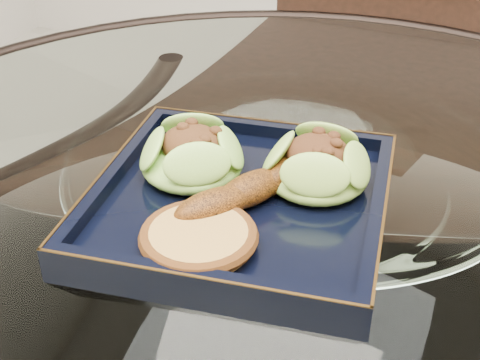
% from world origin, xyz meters
% --- Properties ---
extents(dining_table, '(1.13, 1.13, 0.77)m').
position_xyz_m(dining_table, '(-0.00, -0.00, 0.60)').
color(dining_table, white).
rests_on(dining_table, ground).
extents(dining_chair, '(0.40, 0.40, 0.92)m').
position_xyz_m(dining_chair, '(-0.06, 0.55, 0.51)').
color(dining_chair, black).
rests_on(dining_chair, ground).
extents(navy_plate, '(0.31, 0.31, 0.02)m').
position_xyz_m(navy_plate, '(-0.03, -0.05, 0.77)').
color(navy_plate, black).
rests_on(navy_plate, dining_table).
extents(lettuce_wrap_left, '(0.11, 0.11, 0.04)m').
position_xyz_m(lettuce_wrap_left, '(-0.09, -0.03, 0.80)').
color(lettuce_wrap_left, olive).
rests_on(lettuce_wrap_left, navy_plate).
extents(lettuce_wrap_right, '(0.12, 0.12, 0.04)m').
position_xyz_m(lettuce_wrap_right, '(0.03, 0.00, 0.80)').
color(lettuce_wrap_right, '#73A530').
rests_on(lettuce_wrap_right, navy_plate).
extents(roasted_plantain, '(0.10, 0.16, 0.03)m').
position_xyz_m(roasted_plantain, '(-0.01, -0.05, 0.80)').
color(roasted_plantain, '#6C350B').
rests_on(roasted_plantain, navy_plate).
extents(crumb_patty, '(0.10, 0.10, 0.02)m').
position_xyz_m(crumb_patty, '(-0.03, -0.13, 0.79)').
color(crumb_patty, '#BE8C3F').
rests_on(crumb_patty, navy_plate).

